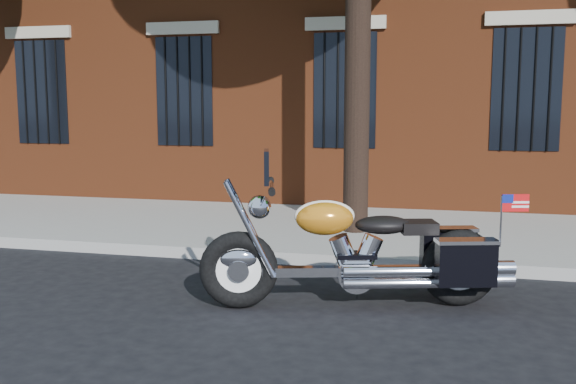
# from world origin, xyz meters

# --- Properties ---
(ground) EXTENTS (120.00, 120.00, 0.00)m
(ground) POSITION_xyz_m (0.00, 0.00, 0.00)
(ground) COLOR black
(ground) RESTS_ON ground
(curb) EXTENTS (40.00, 0.16, 0.15)m
(curb) POSITION_xyz_m (0.00, 1.38, 0.07)
(curb) COLOR gray
(curb) RESTS_ON ground
(sidewalk) EXTENTS (40.00, 3.60, 0.15)m
(sidewalk) POSITION_xyz_m (0.00, 3.26, 0.07)
(sidewalk) COLOR gray
(sidewalk) RESTS_ON ground
(motorcycle) EXTENTS (3.03, 1.36, 1.53)m
(motorcycle) POSITION_xyz_m (1.01, -0.15, 0.52)
(motorcycle) COLOR black
(motorcycle) RESTS_ON ground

